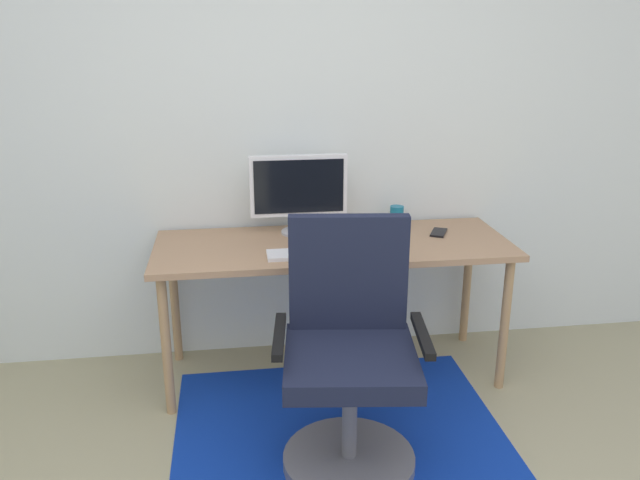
# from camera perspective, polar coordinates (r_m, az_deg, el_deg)

# --- Properties ---
(wall_back) EXTENTS (6.00, 0.10, 2.60)m
(wall_back) POSITION_cam_1_polar(r_m,az_deg,el_deg) (3.32, -4.38, 11.43)
(wall_back) COLOR silver
(wall_back) RESTS_ON ground
(area_rug) EXTENTS (1.44, 1.45, 0.01)m
(area_rug) POSITION_cam_1_polar(r_m,az_deg,el_deg) (2.85, 2.19, -18.13)
(area_rug) COLOR #0E3199
(area_rug) RESTS_ON ground
(desk) EXTENTS (1.71, 0.63, 0.71)m
(desk) POSITION_cam_1_polar(r_m,az_deg,el_deg) (3.12, 1.18, -1.35)
(desk) COLOR tan
(desk) RESTS_ON ground
(monitor) EXTENTS (0.48, 0.18, 0.40)m
(monitor) POSITION_cam_1_polar(r_m,az_deg,el_deg) (3.18, -1.91, 4.53)
(monitor) COLOR #B2B2B7
(monitor) RESTS_ON desk
(keyboard) EXTENTS (0.43, 0.13, 0.02)m
(keyboard) POSITION_cam_1_polar(r_m,az_deg,el_deg) (2.92, -0.52, -1.21)
(keyboard) COLOR white
(keyboard) RESTS_ON desk
(computer_mouse) EXTENTS (0.06, 0.10, 0.03)m
(computer_mouse) POSITION_cam_1_polar(r_m,az_deg,el_deg) (2.98, 5.25, -0.73)
(computer_mouse) COLOR white
(computer_mouse) RESTS_ON desk
(coffee_cup) EXTENTS (0.07, 0.07, 0.11)m
(coffee_cup) POSITION_cam_1_polar(r_m,az_deg,el_deg) (3.36, 6.84, 2.10)
(coffee_cup) COLOR #156A88
(coffee_cup) RESTS_ON desk
(cell_phone) EXTENTS (0.12, 0.16, 0.01)m
(cell_phone) POSITION_cam_1_polar(r_m,az_deg,el_deg) (3.29, 10.52, 0.66)
(cell_phone) COLOR black
(cell_phone) RESTS_ON desk
(office_chair) EXTENTS (0.62, 0.56, 1.00)m
(office_chair) POSITION_cam_1_polar(r_m,az_deg,el_deg) (2.59, 2.63, -11.18)
(office_chair) COLOR slate
(office_chair) RESTS_ON ground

